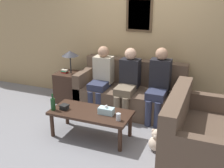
% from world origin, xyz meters
% --- Properties ---
extents(ground_plane, '(16.00, 16.00, 0.00)m').
position_xyz_m(ground_plane, '(0.00, 0.00, 0.00)').
color(ground_plane, gray).
extents(wall_back, '(9.00, 0.08, 2.60)m').
position_xyz_m(wall_back, '(0.00, 0.91, 1.30)').
color(wall_back, tan).
rests_on(wall_back, ground_plane).
extents(couch_main, '(1.90, 0.80, 0.91)m').
position_xyz_m(couch_main, '(0.00, 0.48, 0.32)').
color(couch_main, brown).
rests_on(couch_main, ground_plane).
extents(couch_side, '(0.80, 1.45, 0.91)m').
position_xyz_m(couch_side, '(1.25, -0.64, 0.32)').
color(couch_side, brown).
rests_on(couch_side, ground_plane).
extents(coffee_table, '(1.23, 0.56, 0.41)m').
position_xyz_m(coffee_table, '(-0.27, -0.62, 0.36)').
color(coffee_table, '#382319').
rests_on(coffee_table, ground_plane).
extents(side_table_with_lamp, '(0.46, 0.46, 1.03)m').
position_xyz_m(side_table_with_lamp, '(-1.26, 0.45, 0.35)').
color(side_table_with_lamp, '#382319').
rests_on(side_table_with_lamp, ground_plane).
extents(wine_bottle, '(0.07, 0.07, 0.26)m').
position_xyz_m(wine_bottle, '(-0.83, -0.78, 0.51)').
color(wine_bottle, '#19421E').
rests_on(wine_bottle, coffee_table).
extents(drinking_glass, '(0.07, 0.07, 0.11)m').
position_xyz_m(drinking_glass, '(0.22, -0.73, 0.47)').
color(drinking_glass, silver).
rests_on(drinking_glass, coffee_table).
extents(book_stack, '(0.14, 0.14, 0.07)m').
position_xyz_m(book_stack, '(-0.68, -0.70, 0.45)').
color(book_stack, black).
rests_on(book_stack, coffee_table).
extents(tissue_box, '(0.23, 0.12, 0.15)m').
position_xyz_m(tissue_box, '(-0.02, -0.61, 0.47)').
color(tissue_box, silver).
rests_on(tissue_box, coffee_table).
extents(person_left, '(0.34, 0.57, 1.17)m').
position_xyz_m(person_left, '(-0.52, 0.34, 0.64)').
color(person_left, '#2D334C').
rests_on(person_left, ground_plane).
extents(person_middle, '(0.34, 0.61, 1.19)m').
position_xyz_m(person_middle, '(-0.01, 0.33, 0.65)').
color(person_middle, '#756651').
rests_on(person_middle, ground_plane).
extents(person_right, '(0.34, 0.58, 1.24)m').
position_xyz_m(person_right, '(0.53, 0.34, 0.67)').
color(person_right, '#2D334C').
rests_on(person_right, ground_plane).
extents(teddy_bear, '(0.21, 0.21, 0.33)m').
position_xyz_m(teddy_bear, '(0.75, -0.64, 0.14)').
color(teddy_bear, beige).
rests_on(teddy_bear, ground_plane).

